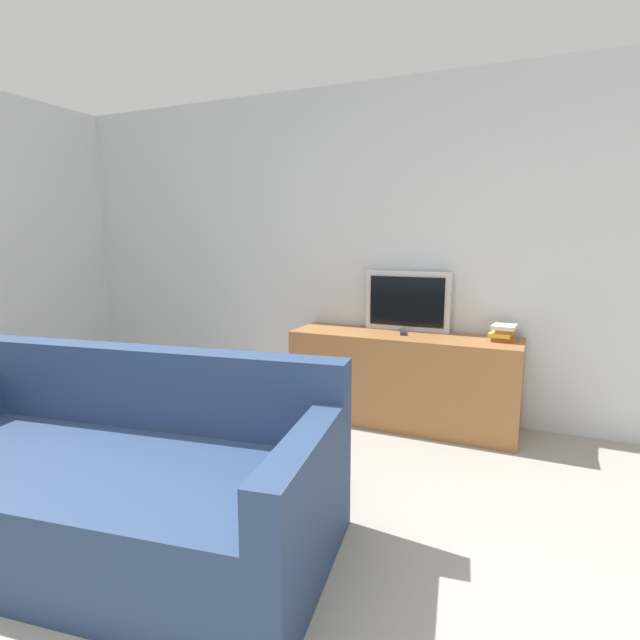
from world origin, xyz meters
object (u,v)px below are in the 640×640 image
(book_stack, at_px, (503,332))
(remote_on_stand, at_px, (403,332))
(tv_stand, at_px, (402,379))
(couch, at_px, (109,483))
(television, at_px, (408,301))

(book_stack, height_order, remote_on_stand, book_stack)
(tv_stand, height_order, remote_on_stand, remote_on_stand)
(tv_stand, xyz_separation_m, remote_on_stand, (-0.02, 0.04, 0.36))
(couch, height_order, remote_on_stand, couch)
(remote_on_stand, bearing_deg, television, 92.53)
(television, bearing_deg, tv_stand, -83.22)
(tv_stand, relative_size, television, 2.57)
(television, bearing_deg, remote_on_stand, -87.47)
(tv_stand, xyz_separation_m, book_stack, (0.69, 0.07, 0.41))
(book_stack, relative_size, remote_on_stand, 1.30)
(book_stack, bearing_deg, couch, -126.64)
(couch, bearing_deg, television, 61.16)
(remote_on_stand, bearing_deg, couch, -112.28)
(couch, xyz_separation_m, book_stack, (1.55, 2.09, 0.47))
(television, distance_m, couch, 2.45)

